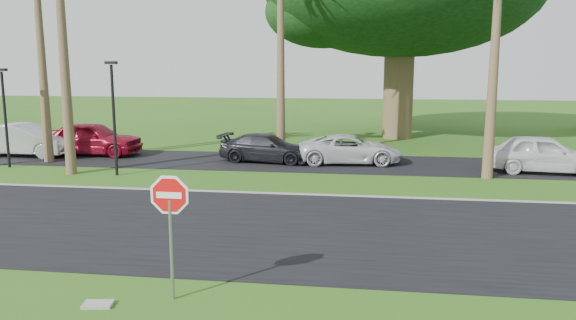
{
  "coord_description": "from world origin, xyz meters",
  "views": [
    {
      "loc": [
        4.2,
        -12.97,
        4.58
      ],
      "look_at": [
        1.94,
        2.86,
        1.8
      ],
      "focal_mm": 35.0,
      "sensor_mm": 36.0,
      "label": 1
    }
  ],
  "objects_px": {
    "stop_sign_near": "(170,211)",
    "car_minivan": "(350,150)",
    "car_dark": "(267,148)",
    "car_silver": "(25,140)",
    "car_red": "(92,139)",
    "car_pickup": "(543,154)"
  },
  "relations": [
    {
      "from": "stop_sign_near",
      "to": "car_pickup",
      "type": "height_order",
      "value": "stop_sign_near"
    },
    {
      "from": "car_silver",
      "to": "car_dark",
      "type": "height_order",
      "value": "car_silver"
    },
    {
      "from": "car_minivan",
      "to": "car_pickup",
      "type": "bearing_deg",
      "value": -103.53
    },
    {
      "from": "car_minivan",
      "to": "car_silver",
      "type": "bearing_deg",
      "value": 84.63
    },
    {
      "from": "car_red",
      "to": "car_minivan",
      "type": "xyz_separation_m",
      "value": [
        12.84,
        -0.55,
        -0.18
      ]
    },
    {
      "from": "car_dark",
      "to": "car_silver",
      "type": "bearing_deg",
      "value": 97.71
    },
    {
      "from": "car_red",
      "to": "car_dark",
      "type": "bearing_deg",
      "value": -93.89
    },
    {
      "from": "car_red",
      "to": "car_minivan",
      "type": "bearing_deg",
      "value": -92.16
    },
    {
      "from": "car_minivan",
      "to": "car_pickup",
      "type": "distance_m",
      "value": 8.16
    },
    {
      "from": "car_dark",
      "to": "car_pickup",
      "type": "xyz_separation_m",
      "value": [
        11.97,
        -0.96,
        0.15
      ]
    },
    {
      "from": "stop_sign_near",
      "to": "car_minivan",
      "type": "xyz_separation_m",
      "value": [
        2.94,
        15.56,
        -1.12
      ]
    },
    {
      "from": "car_silver",
      "to": "car_pickup",
      "type": "height_order",
      "value": "same"
    },
    {
      "from": "car_pickup",
      "to": "car_silver",
      "type": "bearing_deg",
      "value": 94.05
    },
    {
      "from": "car_dark",
      "to": "car_minivan",
      "type": "distance_m",
      "value": 3.87
    },
    {
      "from": "car_silver",
      "to": "car_pickup",
      "type": "bearing_deg",
      "value": -91.39
    },
    {
      "from": "car_silver",
      "to": "car_pickup",
      "type": "distance_m",
      "value": 24.1
    },
    {
      "from": "car_silver",
      "to": "car_red",
      "type": "xyz_separation_m",
      "value": [
        3.15,
        0.73,
        0.04
      ]
    },
    {
      "from": "stop_sign_near",
      "to": "car_red",
      "type": "relative_size",
      "value": 0.54
    },
    {
      "from": "stop_sign_near",
      "to": "car_red",
      "type": "height_order",
      "value": "stop_sign_near"
    },
    {
      "from": "car_dark",
      "to": "stop_sign_near",
      "type": "bearing_deg",
      "value": -169.17
    },
    {
      "from": "car_silver",
      "to": "car_dark",
      "type": "distance_m",
      "value": 12.12
    },
    {
      "from": "car_silver",
      "to": "car_red",
      "type": "relative_size",
      "value": 0.99
    }
  ]
}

